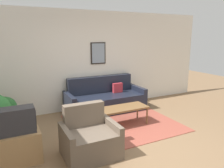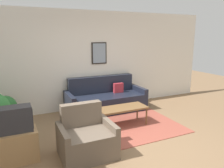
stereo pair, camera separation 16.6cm
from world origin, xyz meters
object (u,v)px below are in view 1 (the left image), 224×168
(coffee_table, at_px, (124,109))
(tv, at_px, (11,121))
(couch, at_px, (105,99))
(armchair, at_px, (90,139))

(coffee_table, bearing_deg, tv, -166.57)
(couch, height_order, coffee_table, couch)
(coffee_table, bearing_deg, armchair, -143.71)
(coffee_table, relative_size, armchair, 1.22)
(coffee_table, bearing_deg, couch, 87.32)
(couch, relative_size, tv, 3.02)
(tv, relative_size, armchair, 0.78)
(couch, relative_size, armchair, 2.34)
(tv, height_order, armchair, tv)
(tv, xyz_separation_m, armchair, (1.18, -0.29, -0.44))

